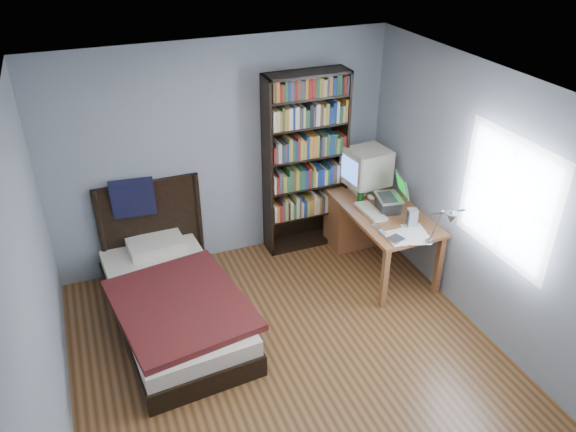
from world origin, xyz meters
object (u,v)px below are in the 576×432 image
Objects in this scene: laptop at (390,201)px; speaker at (412,217)px; keyboard at (371,211)px; soda_can at (360,196)px; bookshelf at (305,164)px; crt_monitor at (366,168)px; desk_lamp at (448,220)px; desk at (362,217)px; bed at (172,297)px.

laptop is 2.09× the size of speaker.
soda_can reaches higher than keyboard.
crt_monitor is at bearing -24.21° from bookshelf.
desk_lamp is 1.97m from bookshelf.
keyboard is at bearing -109.65° from desk.
keyboard is at bearing 96.19° from desk_lamp.
bed is at bearing -168.71° from desk.
keyboard reaches higher than desk.
crt_monitor reaches higher than laptop.
keyboard is 3.70× the size of soda_can.
desk is at bearing 113.40° from speaker.
desk_lamp is 0.28× the size of bed.
soda_can is at bearing 124.05° from laptop.
speaker is 0.09× the size of bookshelf.
desk is at bearing -29.37° from bookshelf.
laptop is at bearing -86.75° from crt_monitor.
speaker is (0.11, -0.82, 0.41)m from desk.
bookshelf is at bearing 150.63° from desk.
soda_can is (-0.20, 0.29, -0.05)m from laptop.
speaker is (0.07, -0.88, -0.20)m from crt_monitor.
desk_lamp is (-0.10, -1.09, 0.38)m from laptop.
desk is at bearing 97.83° from laptop.
bed is at bearing -171.98° from soda_can.
speaker is 0.71m from soda_can.
bed is (-1.78, -0.81, -0.80)m from bookshelf.
soda_can is at bearing -128.80° from crt_monitor.
laptop reaches higher than keyboard.
laptop is at bearing -82.17° from desk.
desk is 2.84× the size of crt_monitor.
keyboard is at bearing 1.04° from bed.
speaker is 2.57m from bed.
desk is at bearing -122.58° from crt_monitor.
desk is at bearing 49.36° from soda_can.
bed is at bearing 179.13° from keyboard.
bookshelf is at bearing 24.49° from bed.
laptop is 0.36m from soda_can.
laptop is 1.05m from bookshelf.
crt_monitor is at bearing 66.91° from keyboard.
soda_can is (-0.17, -0.21, -0.23)m from crt_monitor.
bookshelf reaches higher than keyboard.
bookshelf is (-0.66, 0.79, 0.22)m from laptop.
speaker is at bearing -8.01° from bed.
bookshelf reaches higher than soda_can.
bookshelf reaches higher than speaker.
speaker is 1.58× the size of soda_can.
crt_monitor is at bearing 12.33° from bed.
bookshelf reaches higher than bed.
crt_monitor reaches higher than desk.
crt_monitor reaches higher than speaker.
bookshelf is at bearing 155.79° from crt_monitor.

